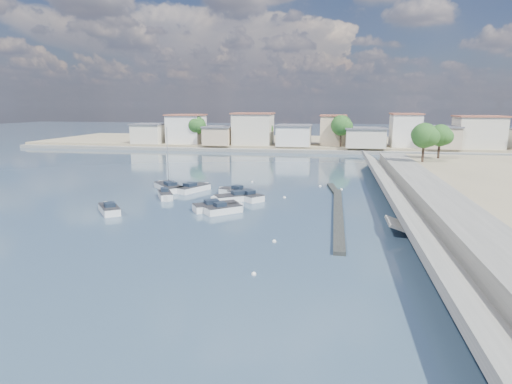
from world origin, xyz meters
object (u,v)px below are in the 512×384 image
at_px(motorboat_a, 109,209).
at_px(motorboat_h, 218,207).
at_px(motorboat_e, 194,188).
at_px(motorboat_g, 165,196).
at_px(motorboat_c, 244,196).
at_px(motorboat_f, 233,192).
at_px(sailboat, 168,187).
at_px(motorboat_b, 225,210).
at_px(motorboat_d, 232,198).

xyz_separation_m(motorboat_a, motorboat_h, (11.76, 3.26, -0.00)).
bearing_deg(motorboat_e, motorboat_g, -111.43).
height_order(motorboat_a, motorboat_h, same).
height_order(motorboat_c, motorboat_g, same).
distance_m(motorboat_e, motorboat_g, 5.75).
distance_m(motorboat_c, motorboat_f, 3.13).
bearing_deg(motorboat_f, sailboat, 171.28).
bearing_deg(motorboat_g, motorboat_a, -113.48).
distance_m(motorboat_a, motorboat_f, 16.64).
bearing_deg(motorboat_f, motorboat_e, 167.87).
bearing_deg(motorboat_h, sailboat, 134.52).
distance_m(motorboat_f, motorboat_h, 8.81).
xyz_separation_m(motorboat_e, motorboat_h, (6.20, -10.07, 0.00)).
relative_size(motorboat_a, sailboat, 0.49).
distance_m(motorboat_e, motorboat_f, 6.04).
relative_size(motorboat_e, sailboat, 0.63).
bearing_deg(motorboat_a, motorboat_g, 66.52).
distance_m(motorboat_a, motorboat_e, 14.44).
distance_m(motorboat_b, motorboat_g, 11.09).
bearing_deg(motorboat_b, motorboat_g, 148.09).
bearing_deg(motorboat_f, motorboat_a, -133.58).
bearing_deg(motorboat_g, motorboat_c, 9.38).
height_order(motorboat_f, motorboat_h, same).
relative_size(motorboat_e, motorboat_h, 1.07).
distance_m(motorboat_c, motorboat_g, 10.12).
bearing_deg(motorboat_e, motorboat_h, -58.40).
relative_size(motorboat_g, motorboat_h, 0.78).
relative_size(motorboat_b, motorboat_g, 1.00).
bearing_deg(sailboat, motorboat_h, -45.48).
relative_size(motorboat_a, motorboat_e, 0.78).
xyz_separation_m(motorboat_g, sailboat, (-1.85, 5.59, 0.03)).
xyz_separation_m(motorboat_a, motorboat_b, (12.88, 2.11, -0.00)).
height_order(motorboat_e, motorboat_g, same).
bearing_deg(motorboat_a, motorboat_d, 33.20).
bearing_deg(motorboat_c, motorboat_e, 154.85).
height_order(motorboat_d, motorboat_h, same).
relative_size(motorboat_d, motorboat_f, 1.11).
bearing_deg(motorboat_a, sailboat, 83.20).
height_order(motorboat_f, sailboat, sailboat).
xyz_separation_m(motorboat_b, sailboat, (-11.26, 11.46, 0.03)).
distance_m(motorboat_a, motorboat_c, 16.54).
bearing_deg(motorboat_f, motorboat_c, -50.92).
distance_m(motorboat_b, motorboat_d, 5.96).
height_order(motorboat_b, sailboat, sailboat).
xyz_separation_m(motorboat_a, motorboat_e, (5.56, 13.33, -0.00)).
relative_size(motorboat_a, motorboat_d, 0.85).
bearing_deg(motorboat_h, motorboat_c, 75.17).
bearing_deg(motorboat_f, motorboat_d, -78.47).
distance_m(motorboat_b, motorboat_e, 13.39).
height_order(motorboat_d, motorboat_g, same).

